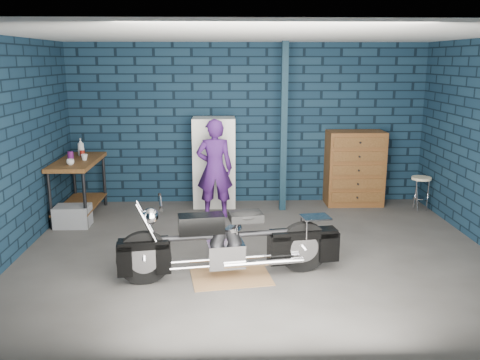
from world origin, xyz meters
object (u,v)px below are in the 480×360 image
object	(u,v)px
motorcycle	(231,237)
shop_stool	(420,194)
workbench	(79,188)
tool_chest	(355,168)
person	(215,169)
locker	(214,162)
storage_bin	(73,216)

from	to	relation	value
motorcycle	shop_stool	bearing A→B (deg)	29.74
workbench	tool_chest	distance (m)	4.52
shop_stool	person	bearing A→B (deg)	-176.95
person	locker	world-z (taller)	person
workbench	storage_bin	world-z (taller)	workbench
person	tool_chest	distance (m)	2.44
workbench	shop_stool	xyz separation A→B (m)	(5.46, 0.10, -0.17)
person	storage_bin	bearing A→B (deg)	9.83
locker	person	bearing A→B (deg)	-88.36
workbench	shop_stool	world-z (taller)	workbench
workbench	storage_bin	distance (m)	0.58
motorcycle	locker	bearing A→B (deg)	85.83
storage_bin	person	bearing A→B (deg)	11.39
locker	shop_stool	size ratio (longest dim) A/B	2.61
tool_chest	shop_stool	distance (m)	1.13
motorcycle	tool_chest	bearing A→B (deg)	45.12
person	workbench	bearing A→B (deg)	-3.61
tool_chest	shop_stool	xyz separation A→B (m)	(0.98, -0.45, -0.34)
storage_bin	shop_stool	world-z (taller)	shop_stool
workbench	shop_stool	bearing A→B (deg)	1.07
person	tool_chest	size ratio (longest dim) A/B	1.23
shop_stool	tool_chest	bearing A→B (deg)	155.34
motorcycle	storage_bin	distance (m)	3.00
workbench	storage_bin	size ratio (longest dim) A/B	2.77
workbench	person	size ratio (longest dim) A/B	0.90
workbench	person	distance (m)	2.15
workbench	person	xyz separation A→B (m)	(2.12, -0.08, 0.32)
motorcycle	tool_chest	xyz separation A→B (m)	(2.14, 2.93, 0.16)
storage_bin	tool_chest	world-z (taller)	tool_chest
tool_chest	motorcycle	bearing A→B (deg)	-126.20
motorcycle	person	size ratio (longest dim) A/B	1.39
workbench	shop_stool	distance (m)	5.46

